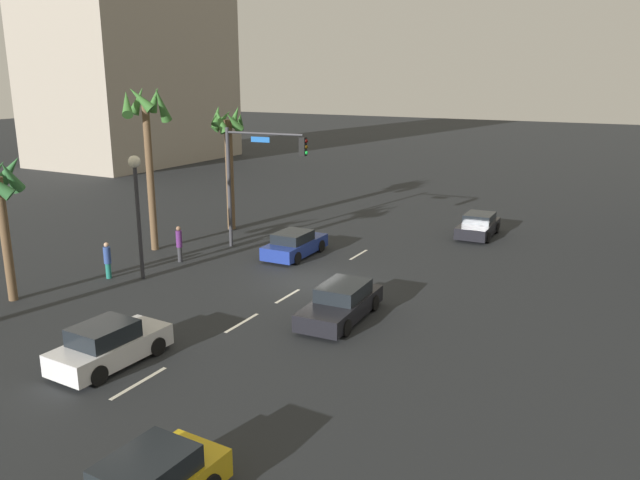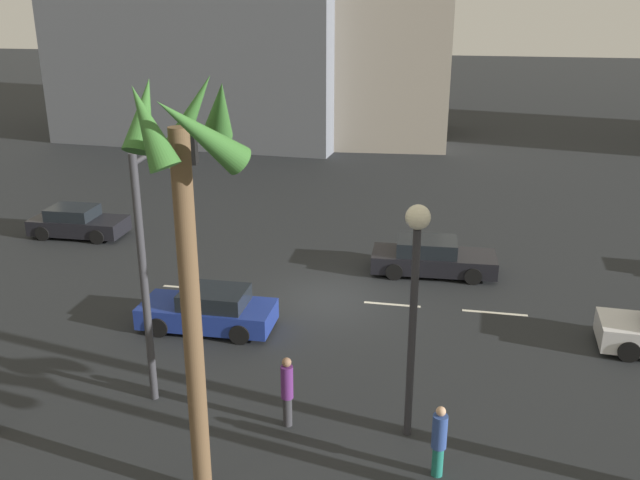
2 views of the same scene
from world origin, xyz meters
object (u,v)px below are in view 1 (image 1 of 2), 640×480
(traffic_signal, at_px, (253,169))
(streetlamp, at_px, (137,193))
(pedestrian_1, at_px, (107,259))
(building_1, at_px, (128,2))
(palm_tree_1, at_px, (229,140))
(car_4, at_px, (295,245))
(car_3, at_px, (341,303))
(car_2, at_px, (478,226))
(palm_tree_0, at_px, (146,126))
(car_0, at_px, (109,345))
(pedestrian_0, at_px, (179,243))

(traffic_signal, xyz_separation_m, streetlamp, (-6.79, 1.83, -0.34))
(pedestrian_1, height_order, building_1, building_1)
(streetlamp, xyz_separation_m, palm_tree_1, (10.00, 2.09, 1.38))
(car_4, xyz_separation_m, building_1, (24.54, 34.25, 15.96))
(car_4, bearing_deg, palm_tree_1, 62.58)
(car_3, height_order, traffic_signal, traffic_signal)
(traffic_signal, relative_size, streetlamp, 1.13)
(car_3, bearing_deg, streetlamp, 89.33)
(car_2, bearing_deg, pedestrian_1, 140.62)
(car_3, bearing_deg, palm_tree_1, 51.15)
(building_1, bearing_deg, palm_tree_0, -134.64)
(car_0, distance_m, car_2, 23.65)
(palm_tree_0, bearing_deg, car_2, -52.56)
(palm_tree_0, bearing_deg, palm_tree_1, -8.46)
(car_4, distance_m, traffic_signal, 4.61)
(car_4, relative_size, traffic_signal, 0.65)
(car_2, distance_m, palm_tree_0, 19.65)
(car_3, bearing_deg, car_4, 41.94)
(car_2, xyz_separation_m, pedestrian_0, (-12.48, 12.09, 0.39))
(car_2, relative_size, pedestrian_1, 2.37)
(traffic_signal, xyz_separation_m, building_1, (24.38, 31.66, 12.16))
(car_2, xyz_separation_m, palm_tree_1, (-5.41, 13.95, 4.85))
(palm_tree_0, distance_m, building_1, 39.43)
(pedestrian_1, distance_m, palm_tree_1, 11.70)
(streetlamp, relative_size, palm_tree_0, 0.66)
(palm_tree_1, bearing_deg, streetlamp, -168.21)
(car_3, height_order, pedestrian_1, pedestrian_1)
(pedestrian_1, bearing_deg, car_3, -86.94)
(car_4, relative_size, palm_tree_0, 0.48)
(streetlamp, xyz_separation_m, building_1, (31.17, 29.83, 12.50))
(pedestrian_0, distance_m, building_1, 43.78)
(car_0, relative_size, pedestrian_0, 2.20)
(streetlamp, distance_m, palm_tree_1, 10.31)
(car_3, bearing_deg, car_0, 145.65)
(palm_tree_0, bearing_deg, car_3, -107.25)
(car_3, relative_size, pedestrian_0, 2.53)
(traffic_signal, xyz_separation_m, pedestrian_1, (-7.55, 3.24, -3.51))
(car_2, bearing_deg, car_3, 174.92)
(car_3, relative_size, building_1, 0.14)
(car_2, height_order, building_1, building_1)
(car_0, bearing_deg, building_1, 42.54)
(car_2, distance_m, traffic_signal, 13.78)
(palm_tree_0, bearing_deg, car_4, -70.83)
(car_0, distance_m, car_3, 8.78)
(car_4, distance_m, palm_tree_0, 9.89)
(car_0, bearing_deg, car_4, 4.53)
(car_3, bearing_deg, car_2, -5.08)
(car_4, distance_m, pedestrian_1, 9.41)
(car_4, xyz_separation_m, pedestrian_1, (-7.38, 5.83, 0.30))
(palm_tree_1, xyz_separation_m, building_1, (21.17, 27.75, 11.12))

